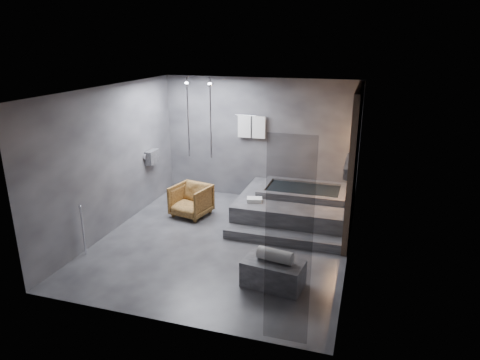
% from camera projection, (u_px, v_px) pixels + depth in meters
% --- Properties ---
extents(room, '(5.00, 5.04, 2.82)m').
position_uv_depth(room, '(248.00, 150.00, 7.57)').
color(room, '#2B2B2E').
rests_on(room, ground).
extents(tub_deck, '(2.20, 2.00, 0.50)m').
position_uv_depth(tub_deck, '(294.00, 207.00, 8.95)').
color(tub_deck, '#303033').
rests_on(tub_deck, ground).
extents(tub_step, '(2.20, 0.36, 0.18)m').
position_uv_depth(tub_step, '(282.00, 238.00, 7.93)').
color(tub_step, '#303033').
rests_on(tub_step, ground).
extents(concrete_bench, '(0.97, 0.62, 0.41)m').
position_uv_depth(concrete_bench, '(273.00, 274.00, 6.50)').
color(concrete_bench, '#363639').
rests_on(concrete_bench, ground).
extents(driftwood_chair, '(0.86, 0.88, 0.68)m').
position_uv_depth(driftwood_chair, '(191.00, 200.00, 9.07)').
color(driftwood_chair, '#4B2F12').
rests_on(driftwood_chair, ground).
extents(rolled_towel, '(0.57, 0.28, 0.20)m').
position_uv_depth(rolled_towel, '(275.00, 255.00, 6.42)').
color(rolled_towel, silver).
rests_on(rolled_towel, concrete_bench).
extents(deck_towel, '(0.35, 0.29, 0.08)m').
position_uv_depth(deck_towel, '(254.00, 200.00, 8.55)').
color(deck_towel, silver).
rests_on(deck_towel, tub_deck).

